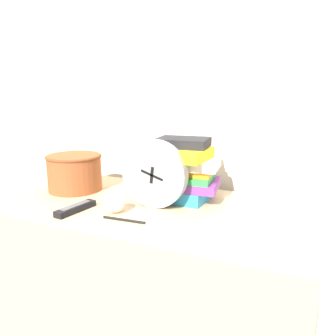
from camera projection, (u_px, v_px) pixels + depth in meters
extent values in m
cube|color=silver|center=(184.00, 73.00, 1.35)|extent=(6.00, 0.04, 2.40)
cube|color=tan|center=(147.00, 298.00, 1.23)|extent=(1.11, 0.56, 0.74)
cylinder|color=#99999E|center=(154.00, 174.00, 1.10)|extent=(0.23, 0.04, 0.23)
cylinder|color=white|center=(153.00, 175.00, 1.09)|extent=(0.20, 0.01, 0.20)
cube|color=black|center=(152.00, 175.00, 1.08)|extent=(0.02, 0.01, 0.06)
cube|color=black|center=(152.00, 175.00, 1.08)|extent=(0.08, 0.01, 0.03)
cylinder|color=black|center=(152.00, 175.00, 1.08)|extent=(0.01, 0.00, 0.01)
cube|color=#2D9ED1|center=(179.00, 193.00, 1.20)|extent=(0.21, 0.15, 0.04)
cube|color=#7A3899|center=(186.00, 183.00, 1.19)|extent=(0.25, 0.20, 0.03)
cube|color=green|center=(186.00, 176.00, 1.18)|extent=(0.20, 0.18, 0.02)
cube|color=orange|center=(180.00, 169.00, 1.19)|extent=(0.25, 0.18, 0.02)
cube|color=white|center=(185.00, 163.00, 1.16)|extent=(0.25, 0.17, 0.03)
cube|color=yellow|center=(181.00, 154.00, 1.14)|extent=(0.19, 0.18, 0.04)
cube|color=#232328|center=(183.00, 142.00, 1.16)|extent=(0.19, 0.16, 0.03)
cylinder|color=#994C28|center=(75.00, 172.00, 1.30)|extent=(0.21, 0.21, 0.14)
torus|color=brown|center=(74.00, 156.00, 1.29)|extent=(0.22, 0.22, 0.01)
cube|color=black|center=(76.00, 209.00, 1.07)|extent=(0.06, 0.16, 0.02)
cube|color=#59595E|center=(75.00, 205.00, 1.07)|extent=(0.04, 0.12, 0.00)
sphere|color=white|center=(115.00, 203.00, 1.06)|extent=(0.07, 0.07, 0.07)
cylinder|color=black|center=(124.00, 220.00, 0.99)|extent=(0.14, 0.02, 0.01)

